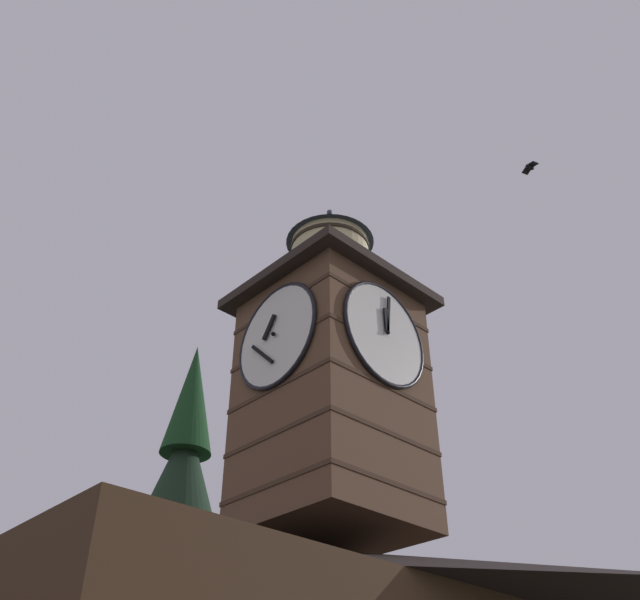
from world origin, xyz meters
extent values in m
pyramid|color=black|center=(0.37, -0.99, 5.08)|extent=(16.36, 11.79, 2.05)
cube|color=brown|center=(0.77, -0.08, 8.96)|extent=(3.34, 3.34, 5.71)
cube|color=#432E20|center=(0.77, -0.08, 6.79)|extent=(3.38, 3.38, 0.10)
cube|color=#432E20|center=(0.77, -0.08, 7.86)|extent=(3.38, 3.38, 0.10)
cube|color=#432E20|center=(0.77, -0.08, 8.93)|extent=(3.38, 3.38, 0.10)
cube|color=#432E20|center=(0.77, -0.08, 10.00)|extent=(3.38, 3.38, 0.10)
cube|color=#432E20|center=(0.77, -0.08, 11.07)|extent=(3.38, 3.38, 0.10)
cylinder|color=white|center=(0.77, 1.62, 10.22)|extent=(2.52, 0.10, 2.52)
torus|color=black|center=(0.77, 1.65, 10.22)|extent=(2.62, 0.10, 2.62)
cube|color=black|center=(0.78, 1.72, 10.54)|extent=(0.15, 0.04, 0.63)
cube|color=black|center=(0.70, 1.72, 10.74)|extent=(0.21, 0.04, 1.04)
sphere|color=black|center=(0.77, 1.73, 10.22)|extent=(0.10, 0.10, 0.10)
cylinder|color=white|center=(2.47, -0.08, 10.22)|extent=(0.10, 2.52, 2.52)
torus|color=black|center=(2.49, -0.08, 10.22)|extent=(0.10, 2.62, 2.62)
cube|color=black|center=(2.57, -0.25, 10.49)|extent=(0.04, 0.45, 0.59)
cube|color=black|center=(2.57, -0.45, 9.86)|extent=(0.04, 0.79, 0.78)
sphere|color=black|center=(2.58, -0.08, 10.22)|extent=(0.10, 0.10, 0.10)
cube|color=#2D231E|center=(0.77, -0.08, 11.93)|extent=(4.04, 4.04, 0.25)
cylinder|color=#D1BC84|center=(0.77, -0.08, 12.97)|extent=(2.05, 2.05, 1.82)
cylinder|color=#2D2319|center=(0.77, -0.08, 12.29)|extent=(2.11, 2.11, 0.10)
cylinder|color=#2D2319|center=(0.77, -0.08, 12.74)|extent=(2.11, 2.11, 0.10)
cylinder|color=#2D2319|center=(0.77, -0.08, 13.20)|extent=(2.11, 2.11, 0.10)
cylinder|color=#2D2319|center=(0.77, -0.08, 13.66)|extent=(2.11, 2.11, 0.10)
cone|color=#2D3847|center=(0.77, -0.08, 14.39)|extent=(2.35, 2.35, 1.02)
sphere|color=#424C5B|center=(0.77, -0.08, 15.00)|extent=(0.16, 0.16, 0.16)
cone|color=#193F1E|center=(-0.33, -7.77, 6.96)|extent=(3.91, 3.91, 4.75)
cone|color=#1B301F|center=(-0.33, -7.77, 9.67)|extent=(2.78, 2.78, 4.19)
cone|color=#193F1E|center=(-0.33, -7.77, 12.53)|extent=(1.64, 1.64, 3.94)
ellipsoid|color=black|center=(-3.42, 3.99, 16.71)|extent=(0.33, 0.25, 0.16)
cube|color=black|center=(-3.46, 3.86, 16.71)|extent=(0.28, 0.31, 0.11)
cube|color=black|center=(-3.38, 4.11, 16.71)|extent=(0.28, 0.31, 0.11)
camera|label=1|loc=(11.01, 10.29, 1.79)|focal=39.57mm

